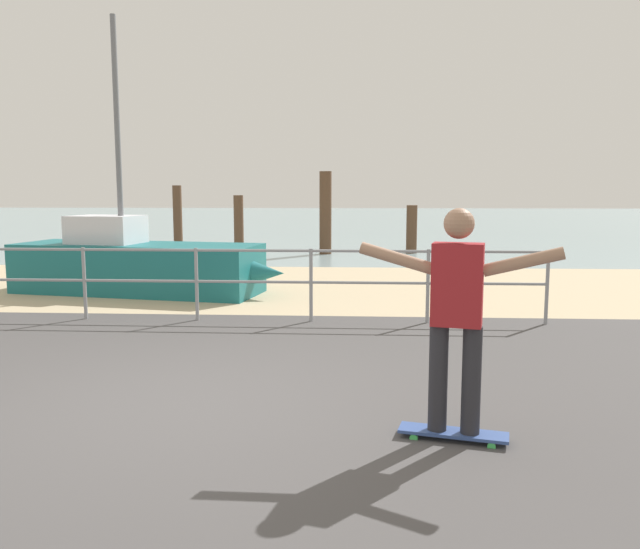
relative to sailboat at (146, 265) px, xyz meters
The scene contains 11 objects.
ground_plane 7.33m from the sailboat, 72.34° to the right, with size 24.00×10.00×0.04m, color #474444.
beach_strip 2.50m from the sailboat, 24.92° to the left, with size 24.00×6.00×0.04m, color tan.
sea_surface 29.12m from the sailboat, 85.63° to the left, with size 72.00×50.00×0.04m, color #849EA3.
railing_fence 2.38m from the sailboat, 92.51° to the right, with size 13.04×0.05×1.05m.
sailboat is the anchor object (origin of this frame).
skateboard 8.01m from the sailboat, 55.73° to the right, with size 0.82×0.38×0.08m.
skateboarder 8.02m from the sailboat, 55.73° to the right, with size 1.43×0.42×1.65m.
groyne_post_0 9.94m from the sailboat, 102.43° to the left, with size 0.29×0.29×2.00m, color #513826.
groyne_post_1 7.17m from the sailboat, 87.06° to the left, with size 0.28×0.28×1.71m, color #513826.
groyne_post_2 7.83m from the sailboat, 68.40° to the left, with size 0.35×0.35×2.38m, color #513826.
groyne_post_3 9.36m from the sailboat, 54.91° to the left, with size 0.31×0.31×1.42m, color #513826.
Camera 1 is at (1.56, -5.26, 1.86)m, focal length 36.04 mm.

